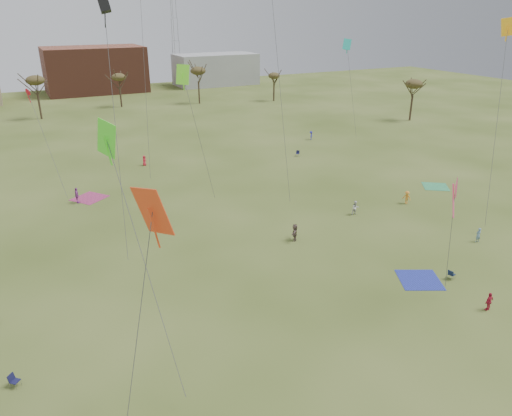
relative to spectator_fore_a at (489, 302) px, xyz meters
name	(u,v)px	position (x,y,z in m)	size (l,w,h in m)	color
ground	(334,340)	(-12.58, 2.33, -0.75)	(260.00, 260.00, 0.00)	#374816
spectator_fore_a	(489,302)	(0.00, 0.00, 0.00)	(0.88, 0.37, 1.50)	#C0213C
spectator_fore_c	(295,232)	(-6.95, 16.97, 0.13)	(1.63, 0.52, 1.76)	brown
flyer_mid_b	(407,197)	(9.91, 19.42, 0.04)	(1.02, 0.59, 1.58)	orange
flyer_mid_c	(478,235)	(8.98, 8.51, 0.00)	(0.55, 0.36, 1.50)	#668AAA
spectator_mid_d	(77,195)	(-24.73, 37.19, 0.20)	(1.11, 0.46, 1.90)	#A144A4
spectator_mid_e	(355,208)	(2.44, 19.47, 0.06)	(0.79, 0.62, 1.63)	silver
flyer_far_b	(144,161)	(-13.76, 48.33, 0.00)	(0.73, 0.47, 1.49)	red
flyer_far_c	(311,135)	(16.37, 50.06, 0.01)	(0.98, 0.56, 1.52)	#22239C
blanket_blue	(419,280)	(-1.41, 5.65, -0.75)	(3.38, 3.38, 0.03)	#24309D
blanket_plum	(90,198)	(-23.23, 38.20, -0.75)	(3.47, 3.47, 0.03)	#A03161
blanket_olive	(435,187)	(17.51, 22.16, -0.75)	(3.09, 3.09, 0.03)	#37985F
camp_chair_left	(15,383)	(-32.50, 7.41, -0.49)	(0.74, 0.74, 0.87)	#15153A
camp_chair_center	(451,276)	(1.12, 4.59, -0.49)	(0.65, 0.61, 0.87)	#15213B
camp_chair_right	(298,155)	(8.88, 42.26, -0.49)	(0.73, 0.74, 0.87)	#141538
kites_aloft	(177,25)	(-14.81, 26.04, 19.17)	(70.57, 48.25, 27.70)	black
tree_line	(89,87)	(-15.43, 81.46, 6.34)	(117.44, 49.32, 8.91)	#3A2B1E
building_brick	(95,70)	(-7.58, 122.33, 5.25)	(26.00, 16.00, 12.00)	brown
building_grey	(216,69)	(27.42, 120.33, 3.75)	(24.00, 12.00, 9.00)	gray
radio_tower	(174,17)	(17.42, 127.33, 18.46)	(1.51, 1.72, 41.00)	#9EA3A8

